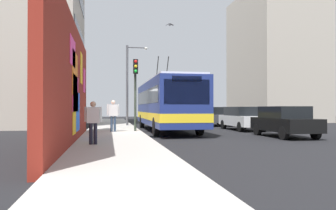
{
  "coord_description": "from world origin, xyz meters",
  "views": [
    {
      "loc": [
        -17.93,
        1.9,
        1.49
      ],
      "look_at": [
        2.0,
        -1.74,
        1.68
      ],
      "focal_mm": 34.94,
      "sensor_mm": 36.0,
      "label": 1
    }
  ],
  "objects_px": {
    "parked_car_white": "(242,118)",
    "pedestrian_midblock": "(113,113)",
    "city_bus": "(166,103)",
    "parked_car_black": "(284,121)",
    "parked_car_silver": "(197,115)",
    "street_lamp": "(130,79)",
    "traffic_light": "(135,83)",
    "pedestrian_near_wall": "(93,119)",
    "parked_car_dark_gray": "(215,116)"
  },
  "relations": [
    {
      "from": "traffic_light",
      "to": "parked_car_black",
      "type": "bearing_deg",
      "value": -116.35
    },
    {
      "from": "pedestrian_midblock",
      "to": "parked_car_dark_gray",
      "type": "bearing_deg",
      "value": -48.1
    },
    {
      "from": "parked_car_black",
      "to": "pedestrian_midblock",
      "type": "distance_m",
      "value": 9.29
    },
    {
      "from": "city_bus",
      "to": "parked_car_black",
      "type": "distance_m",
      "value": 7.61
    },
    {
      "from": "parked_car_dark_gray",
      "to": "pedestrian_near_wall",
      "type": "distance_m",
      "value": 17.06
    },
    {
      "from": "pedestrian_near_wall",
      "to": "traffic_light",
      "type": "xyz_separation_m",
      "value": [
        6.69,
        -2.11,
        1.9
      ]
    },
    {
      "from": "parked_car_dark_gray",
      "to": "pedestrian_midblock",
      "type": "bearing_deg",
      "value": 131.9
    },
    {
      "from": "parked_car_silver",
      "to": "city_bus",
      "type": "bearing_deg",
      "value": 155.65
    },
    {
      "from": "parked_car_silver",
      "to": "pedestrian_near_wall",
      "type": "relative_size",
      "value": 2.62
    },
    {
      "from": "traffic_light",
      "to": "parked_car_dark_gray",
      "type": "bearing_deg",
      "value": -44.37
    },
    {
      "from": "parked_car_white",
      "to": "pedestrian_midblock",
      "type": "xyz_separation_m",
      "value": [
        -1.95,
        8.63,
        0.38
      ]
    },
    {
      "from": "pedestrian_near_wall",
      "to": "parked_car_silver",
      "type": "bearing_deg",
      "value": -25.29
    },
    {
      "from": "pedestrian_near_wall",
      "to": "traffic_light",
      "type": "bearing_deg",
      "value": -17.47
    },
    {
      "from": "parked_car_dark_gray",
      "to": "pedestrian_midblock",
      "type": "xyz_separation_m",
      "value": [
        -7.74,
        8.63,
        0.38
      ]
    },
    {
      "from": "city_bus",
      "to": "parked_car_silver",
      "type": "distance_m",
      "value": 12.65
    },
    {
      "from": "parked_car_white",
      "to": "traffic_light",
      "type": "bearing_deg",
      "value": 103.21
    },
    {
      "from": "parked_car_dark_gray",
      "to": "pedestrian_midblock",
      "type": "relative_size",
      "value": 2.41
    },
    {
      "from": "city_bus",
      "to": "parked_car_white",
      "type": "relative_size",
      "value": 2.49
    },
    {
      "from": "street_lamp",
      "to": "traffic_light",
      "type": "bearing_deg",
      "value": 179.19
    },
    {
      "from": "parked_car_black",
      "to": "street_lamp",
      "type": "xyz_separation_m",
      "value": [
        10.42,
        7.25,
        2.95
      ]
    },
    {
      "from": "parked_car_dark_gray",
      "to": "pedestrian_midblock",
      "type": "height_order",
      "value": "pedestrian_midblock"
    },
    {
      "from": "parked_car_silver",
      "to": "pedestrian_near_wall",
      "type": "height_order",
      "value": "pedestrian_near_wall"
    },
    {
      "from": "city_bus",
      "to": "pedestrian_near_wall",
      "type": "height_order",
      "value": "city_bus"
    },
    {
      "from": "pedestrian_near_wall",
      "to": "traffic_light",
      "type": "height_order",
      "value": "traffic_light"
    },
    {
      "from": "parked_car_black",
      "to": "traffic_light",
      "type": "xyz_separation_m",
      "value": [
        3.64,
        7.35,
        2.15
      ]
    },
    {
      "from": "pedestrian_near_wall",
      "to": "street_lamp",
      "type": "relative_size",
      "value": 0.25
    },
    {
      "from": "city_bus",
      "to": "street_lamp",
      "type": "distance_m",
      "value": 5.71
    },
    {
      "from": "city_bus",
      "to": "parked_car_white",
      "type": "xyz_separation_m",
      "value": [
        -0.1,
        -5.2,
        -0.98
      ]
    },
    {
      "from": "parked_car_black",
      "to": "street_lamp",
      "type": "relative_size",
      "value": 0.65
    },
    {
      "from": "parked_car_black",
      "to": "parked_car_silver",
      "type": "xyz_separation_m",
      "value": [
        16.96,
        -0.0,
        0.0
      ]
    },
    {
      "from": "parked_car_dark_gray",
      "to": "street_lamp",
      "type": "bearing_deg",
      "value": 95.78
    },
    {
      "from": "parked_car_white",
      "to": "street_lamp",
      "type": "height_order",
      "value": "street_lamp"
    },
    {
      "from": "pedestrian_near_wall",
      "to": "pedestrian_midblock",
      "type": "height_order",
      "value": "pedestrian_midblock"
    },
    {
      "from": "parked_car_black",
      "to": "parked_car_white",
      "type": "height_order",
      "value": "same"
    },
    {
      "from": "city_bus",
      "to": "pedestrian_midblock",
      "type": "xyz_separation_m",
      "value": [
        -2.06,
        3.43,
        -0.6
      ]
    },
    {
      "from": "parked_car_silver",
      "to": "street_lamp",
      "type": "xyz_separation_m",
      "value": [
        -6.54,
        7.25,
        2.94
      ]
    },
    {
      "from": "parked_car_dark_gray",
      "to": "traffic_light",
      "type": "height_order",
      "value": "traffic_light"
    },
    {
      "from": "pedestrian_near_wall",
      "to": "parked_car_white",
      "type": "bearing_deg",
      "value": -48.33
    },
    {
      "from": "parked_car_black",
      "to": "parked_car_white",
      "type": "xyz_separation_m",
      "value": [
        5.37,
        -0.0,
        0.0
      ]
    },
    {
      "from": "city_bus",
      "to": "parked_car_silver",
      "type": "height_order",
      "value": "city_bus"
    },
    {
      "from": "city_bus",
      "to": "traffic_light",
      "type": "height_order",
      "value": "city_bus"
    },
    {
      "from": "city_bus",
      "to": "street_lamp",
      "type": "bearing_deg",
      "value": 22.52
    },
    {
      "from": "parked_car_silver",
      "to": "street_lamp",
      "type": "relative_size",
      "value": 0.66
    },
    {
      "from": "parked_car_black",
      "to": "parked_car_dark_gray",
      "type": "bearing_deg",
      "value": -0.0
    },
    {
      "from": "traffic_light",
      "to": "pedestrian_midblock",
      "type": "bearing_deg",
      "value": 100.17
    },
    {
      "from": "parked_car_black",
      "to": "traffic_light",
      "type": "height_order",
      "value": "traffic_light"
    },
    {
      "from": "city_bus",
      "to": "parked_car_black",
      "type": "xyz_separation_m",
      "value": [
        -5.47,
        -5.2,
        -0.98
      ]
    },
    {
      "from": "city_bus",
      "to": "parked_car_dark_gray",
      "type": "distance_m",
      "value": 7.77
    },
    {
      "from": "pedestrian_midblock",
      "to": "street_lamp",
      "type": "bearing_deg",
      "value": -11.12
    },
    {
      "from": "parked_car_silver",
      "to": "pedestrian_midblock",
      "type": "bearing_deg",
      "value": 147.5
    }
  ]
}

